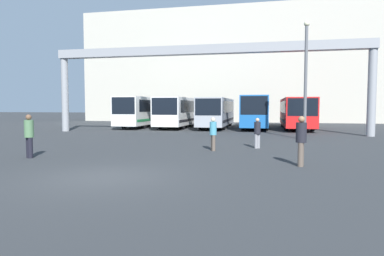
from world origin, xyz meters
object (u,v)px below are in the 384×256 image
object	(u,v)px
bus_slot_2	(217,111)
pedestrian_near_left	(213,133)
pedestrian_near_right	(29,135)
pedestrian_mid_right	(257,132)
lamp_post	(306,75)
bus_slot_4	(296,111)
bus_slot_1	(179,110)
bus_slot_0	(145,110)
bus_slot_3	(256,110)
pedestrian_far_center	(301,140)

from	to	relation	value
bus_slot_2	pedestrian_near_left	size ratio (longest dim) A/B	6.59
bus_slot_2	pedestrian_near_right	distance (m)	22.35
bus_slot_2	pedestrian_mid_right	distance (m)	16.99
pedestrian_mid_right	bus_slot_2	bearing A→B (deg)	-112.66
bus_slot_2	lamp_post	distance (m)	13.57
bus_slot_4	pedestrian_near_left	size ratio (longest dim) A/B	7.17
pedestrian_mid_right	bus_slot_1	bearing A→B (deg)	-100.61
pedestrian_near_right	bus_slot_2	bearing A→B (deg)	107.88
bus_slot_0	pedestrian_mid_right	distance (m)	20.80
bus_slot_4	lamp_post	distance (m)	11.88
bus_slot_3	bus_slot_4	xyz separation A→B (m)	(3.90, 0.17, -0.11)
pedestrian_far_center	lamp_post	bearing A→B (deg)	4.89
bus_slot_2	bus_slot_3	distance (m)	3.91
bus_slot_4	pedestrian_mid_right	world-z (taller)	bus_slot_4
bus_slot_0	pedestrian_near_left	distance (m)	20.87
pedestrian_mid_right	pedestrian_near_right	bearing A→B (deg)	-7.87
bus_slot_1	pedestrian_far_center	world-z (taller)	bus_slot_1
bus_slot_2	bus_slot_3	xyz separation A→B (m)	(3.90, 0.31, 0.10)
bus_slot_4	pedestrian_near_right	xyz separation A→B (m)	(-12.74, -22.26, -0.72)
pedestrian_mid_right	pedestrian_near_left	bearing A→B (deg)	-3.47
pedestrian_far_center	bus_slot_3	bearing A→B (deg)	17.52
pedestrian_near_right	lamp_post	bearing A→B (deg)	71.57
bus_slot_2	bus_slot_4	xyz separation A→B (m)	(7.79, 0.48, -0.01)
pedestrian_far_center	bus_slot_4	bearing A→B (deg)	7.32
pedestrian_near_right	bus_slot_4	bearing A→B (deg)	90.90
bus_slot_2	pedestrian_near_left	distance (m)	17.99
bus_slot_3	pedestrian_far_center	bearing A→B (deg)	-84.16
pedestrian_near_right	pedestrian_far_center	xyz separation A→B (m)	(11.07, 0.32, -0.01)
bus_slot_0	pedestrian_near_left	bearing A→B (deg)	-60.97
pedestrian_mid_right	pedestrian_near_left	world-z (taller)	pedestrian_near_left
bus_slot_0	bus_slot_2	distance (m)	7.80
bus_slot_4	pedestrian_mid_right	size ratio (longest dim) A/B	7.45
bus_slot_4	pedestrian_near_right	distance (m)	25.66
lamp_post	pedestrian_near_left	bearing A→B (deg)	-126.93
bus_slot_1	lamp_post	distance (m)	15.89
pedestrian_far_center	pedestrian_mid_right	bearing A→B (deg)	30.02
bus_slot_1	pedestrian_far_center	xyz separation A→B (m)	(10.02, -21.29, -0.78)
bus_slot_0	bus_slot_4	distance (m)	15.58
bus_slot_2	pedestrian_mid_right	bearing A→B (deg)	-74.84
bus_slot_0	pedestrian_near_right	bearing A→B (deg)	-82.70
bus_slot_0	lamp_post	xyz separation A→B (m)	(15.14, -11.55, 2.39)
bus_slot_1	bus_slot_3	distance (m)	7.81
bus_slot_4	bus_slot_0	bearing A→B (deg)	-179.77
bus_slot_0	pedestrian_far_center	xyz separation A→B (m)	(13.91, -21.88, -0.82)
bus_slot_1	pedestrian_near_left	distance (m)	18.73
pedestrian_far_center	pedestrian_near_right	bearing A→B (deg)	103.33
bus_slot_2	pedestrian_near_right	size ratio (longest dim) A/B	5.85
pedestrian_mid_right	pedestrian_far_center	xyz separation A→B (m)	(1.69, -5.09, 0.14)
bus_slot_0	pedestrian_mid_right	world-z (taller)	bus_slot_0
bus_slot_2	bus_slot_4	bearing A→B (deg)	3.53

